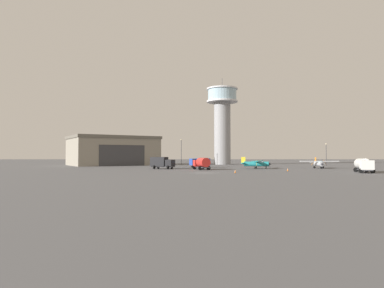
{
  "coord_description": "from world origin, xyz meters",
  "views": [
    {
      "loc": [
        -2.91,
        -69.72,
        3.82
      ],
      "look_at": [
        -2.23,
        33.58,
        7.08
      ],
      "focal_mm": 31.34,
      "sensor_mm": 36.0,
      "label": 1
    }
  ],
  "objects": [
    {
      "name": "light_post_west",
      "position": [
        -6.0,
        51.44,
        5.57
      ],
      "size": [
        0.44,
        0.44,
        9.45
      ],
      "color": "#38383D",
      "rests_on": "ground_plane"
    },
    {
      "name": "hangar",
      "position": [
        -30.87,
        51.98,
        5.21
      ],
      "size": [
        36.17,
        33.29,
        10.38
      ],
      "rotation": [
        0.0,
        0.0,
        -1.03
      ],
      "color": "gray",
      "rests_on": "ground_plane"
    },
    {
      "name": "airplane_silver",
      "position": [
        32.76,
        22.66,
        1.41
      ],
      "size": [
        10.29,
        8.07,
        3.02
      ],
      "rotation": [
        0.0,
        0.0,
        4.6
      ],
      "color": "#B7BABF",
      "rests_on": "ground_plane"
    },
    {
      "name": "truck_box_blue",
      "position": [
        0.07,
        28.56,
        1.57
      ],
      "size": [
        6.23,
        4.49,
        2.69
      ],
      "rotation": [
        0.0,
        0.0,
        3.54
      ],
      "color": "#38383D",
      "rests_on": "ground_plane"
    },
    {
      "name": "traffic_cone_near_left",
      "position": [
        19.66,
        7.35,
        0.35
      ],
      "size": [
        0.36,
        0.36,
        0.72
      ],
      "color": "black",
      "rests_on": "ground_plane"
    },
    {
      "name": "truck_fuel_tanker_white",
      "position": [
        33.89,
        0.96,
        1.69
      ],
      "size": [
        4.22,
        7.31,
        3.01
      ],
      "rotation": [
        0.0,
        0.0,
        4.47
      ],
      "color": "#38383D",
      "rests_on": "ground_plane"
    },
    {
      "name": "truck_fuel_tanker_red",
      "position": [
        0.15,
        14.75,
        1.66
      ],
      "size": [
        4.45,
        6.81,
        3.04
      ],
      "rotation": [
        0.0,
        0.0,
        1.9
      ],
      "color": "#38383D",
      "rests_on": "ground_plane"
    },
    {
      "name": "airplane_teal",
      "position": [
        15.01,
        20.63,
        1.47
      ],
      "size": [
        8.29,
        10.52,
        3.15
      ],
      "rotation": [
        0.0,
        0.0,
        5.94
      ],
      "color": "teal",
      "rests_on": "ground_plane"
    },
    {
      "name": "ground_plane",
      "position": [
        0.0,
        0.0,
        0.0
      ],
      "size": [
        400.0,
        400.0,
        0.0
      ],
      "primitive_type": "plane",
      "color": "#545456"
    },
    {
      "name": "traffic_cone_near_right",
      "position": [
        6.48,
        -0.46,
        0.35
      ],
      "size": [
        0.36,
        0.36,
        0.72
      ],
      "color": "black",
      "rests_on": "ground_plane"
    },
    {
      "name": "control_tower",
      "position": [
        9.71,
        59.79,
        18.2
      ],
      "size": [
        11.99,
        11.99,
        33.59
      ],
      "color": "gray",
      "rests_on": "ground_plane"
    },
    {
      "name": "light_post_east",
      "position": [
        42.19,
        40.56,
        4.56
      ],
      "size": [
        0.44,
        0.44,
        7.53
      ],
      "color": "#38383D",
      "rests_on": "ground_plane"
    },
    {
      "name": "truck_box_black",
      "position": [
        -10.38,
        19.59,
        1.74
      ],
      "size": [
        6.77,
        4.87,
        3.17
      ],
      "rotation": [
        0.0,
        0.0,
        5.88
      ],
      "color": "#38383D",
      "rests_on": "ground_plane"
    }
  ]
}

